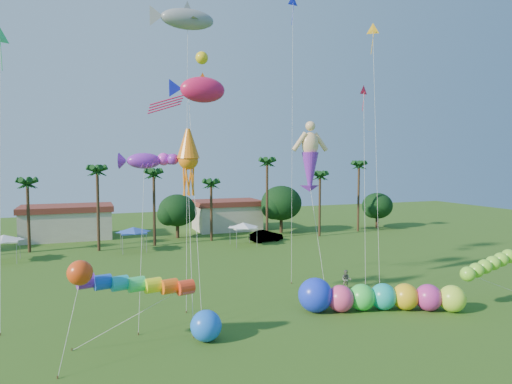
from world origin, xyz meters
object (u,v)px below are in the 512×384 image
object	(u,v)px
car_b	(266,236)
blue_ball	(206,326)
spectator_b	(346,280)
caterpillar_inflatable	(375,297)

from	to	relation	value
car_b	blue_ball	distance (m)	35.24
spectator_b	blue_ball	xyz separation A→B (m)	(-14.32, -6.80, 0.12)
car_b	blue_ball	world-z (taller)	blue_ball
caterpillar_inflatable	blue_ball	distance (m)	13.29
spectator_b	blue_ball	distance (m)	15.85
blue_ball	caterpillar_inflatable	bearing A→B (deg)	4.79
spectator_b	car_b	bearing A→B (deg)	121.19
car_b	caterpillar_inflatable	distance (m)	30.18
car_b	spectator_b	world-z (taller)	spectator_b
car_b	blue_ball	xyz separation A→B (m)	(-16.56, -31.11, 0.21)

